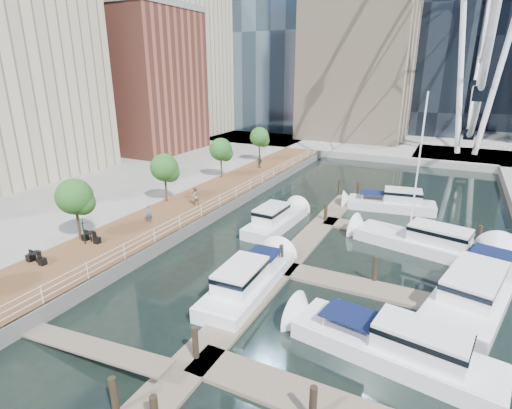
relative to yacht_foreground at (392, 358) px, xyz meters
The scene contains 16 objects.
ground 11.37m from the yacht_foreground, 168.69° to the right, with size 520.00×520.00×0.00m, color black.
boardwalk 23.86m from the yacht_foreground, 147.63° to the left, with size 6.00×60.00×1.00m, color brown.
seawall 21.38m from the yacht_foreground, 143.32° to the left, with size 0.25×60.00×1.00m, color #595954.
land_inland 48.85m from the yacht_foreground, 164.84° to the left, with size 48.00×90.00×1.00m, color gray.
land_far 100.39m from the yacht_foreground, 96.37° to the left, with size 200.00×114.00×1.00m, color gray.
pier 49.85m from the yacht_foreground, 86.72° to the left, with size 14.00×12.00×1.00m, color gray.
railing 21.51m from the yacht_foreground, 143.48° to the left, with size 0.10×60.00×1.05m, color white, non-canonical shape.
floating_docks 8.39m from the yacht_foreground, 112.30° to the left, with size 16.00×34.00×2.60m.
midrise_condos 52.76m from the yacht_foreground, 151.19° to the left, with size 19.00×67.00×28.00m.
street_trees 25.79m from the yacht_foreground, 152.43° to the left, with size 2.60×42.60×4.60m.
cafe_tables 22.00m from the yacht_foreground, 168.89° to the right, with size 2.50×13.70×0.74m.
yacht_foreground is the anchor object (origin of this frame).
pedestrian_near 21.44m from the yacht_foreground, 161.64° to the left, with size 0.54×0.35×1.47m, color #464F5E.
pedestrian_mid 22.99m from the yacht_foreground, 148.21° to the left, with size 0.87×0.67×1.78m, color gray.
pedestrian_far 34.88m from the yacht_foreground, 126.41° to the left, with size 0.97×0.40×1.65m, color #30383C.
moored_yachts 10.01m from the yacht_foreground, 97.90° to the left, with size 19.91×37.22×11.50m.
Camera 1 is at (12.35, -14.45, 12.85)m, focal length 28.00 mm.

